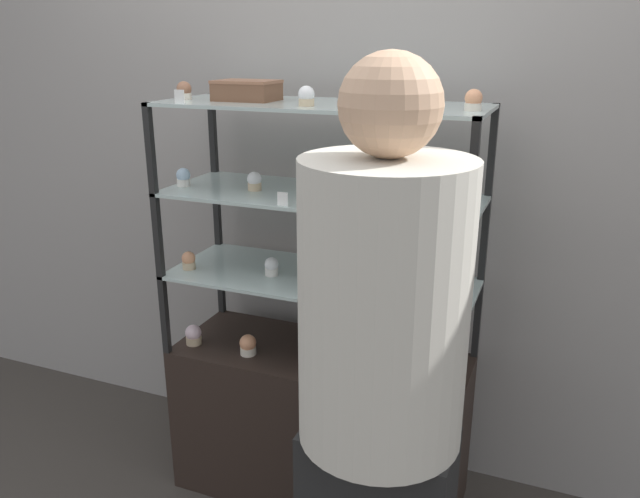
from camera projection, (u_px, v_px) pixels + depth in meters
ground_plane at (320, 487)px, 2.52m from camera, size 20.00×20.00×0.00m
back_wall at (354, 154)px, 2.43m from camera, size 8.00×0.05×2.60m
display_base at (320, 423)px, 2.43m from camera, size 1.10×0.43×0.61m
display_riser_lower at (320, 283)px, 2.24m from camera, size 1.10×0.43×0.31m
display_riser_middle at (320, 200)px, 2.15m from camera, size 1.10×0.43×0.31m
display_riser_upper at (320, 110)px, 2.05m from camera, size 1.10×0.43×0.31m
layer_cake_centerpiece at (346, 348)px, 2.25m from camera, size 0.22×0.22×0.12m
sheet_cake_frosted at (247, 90)px, 2.11m from camera, size 0.21×0.15×0.07m
cupcake_0 at (193, 335)px, 2.40m from camera, size 0.06×0.06×0.08m
cupcake_1 at (248, 345)px, 2.32m from camera, size 0.06×0.06×0.08m
cupcake_2 at (450, 380)px, 2.08m from camera, size 0.06×0.06×0.08m
price_tag_0 at (381, 389)px, 2.05m from camera, size 0.04×0.00×0.04m
cupcake_3 at (189, 261)px, 2.31m from camera, size 0.05×0.05×0.07m
cupcake_4 at (272, 267)px, 2.25m from camera, size 0.05×0.05×0.07m
cupcake_5 at (356, 285)px, 2.08m from camera, size 0.05×0.05×0.07m
cupcake_6 at (450, 301)px, 1.95m from camera, size 0.05×0.05×0.07m
price_tag_1 at (323, 294)px, 2.03m from camera, size 0.04×0.00×0.04m
cupcake_7 at (183, 177)px, 2.25m from camera, size 0.05×0.05×0.07m
cupcake_8 at (254, 181)px, 2.18m from camera, size 0.05×0.05×0.07m
cupcake_9 at (312, 189)px, 2.07m from camera, size 0.05×0.05×0.07m
cupcake_10 at (382, 196)px, 1.97m from camera, size 0.05×0.05×0.07m
cupcake_11 at (455, 205)px, 1.86m from camera, size 0.05×0.05×0.07m
price_tag_2 at (283, 199)px, 1.98m from camera, size 0.04×0.00×0.04m
cupcake_12 at (184, 91)px, 2.15m from camera, size 0.05×0.05×0.06m
cupcake_13 at (305, 96)px, 1.94m from camera, size 0.05×0.05×0.06m
cupcake_14 at (383, 98)px, 1.88m from camera, size 0.05×0.05×0.06m
cupcake_15 at (473, 100)px, 1.80m from camera, size 0.05×0.05×0.06m
price_tag_3 at (179, 97)px, 2.01m from camera, size 0.04×0.00×0.04m
donut_glazed at (380, 100)px, 1.95m from camera, size 0.14×0.14×0.03m
customer_figure at (380, 391)px, 1.51m from camera, size 0.40×0.40×1.70m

